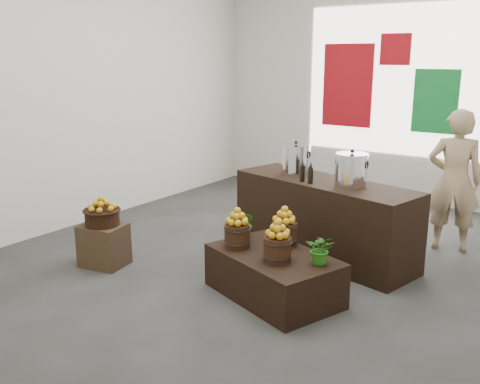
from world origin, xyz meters
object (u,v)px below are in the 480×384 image
Objects in this scene: stock_pot_center at (351,171)px; shopper at (454,181)px; counter at (324,219)px; stock_pot_left at (296,160)px; wicker_basket at (102,218)px; display_table at (274,275)px; crate at (104,245)px.

shopper is (0.84, 1.23, -0.24)m from stock_pot_center.
counter is at bearing 167.16° from stock_pot_center.
stock_pot_left is at bearing 180.00° from counter.
counter is 1.30× the size of shopper.
stock_pot_left is at bearing 167.16° from stock_pot_center.
shopper is (1.67, 1.04, -0.24)m from stock_pot_left.
stock_pot_center is (2.33, 1.66, 0.55)m from wicker_basket.
wicker_basket is at bearing -125.69° from counter.
stock_pot_left is at bearing 130.85° from display_table.
stock_pot_left reaches higher than counter.
display_table is at bearing 11.37° from wicker_basket.
crate is at bearing -125.69° from counter.
counter is 0.81m from stock_pot_left.
stock_pot_left is 1.00× the size of stock_pot_center.
counter is 6.47× the size of stock_pot_left.
crate is at bearing -144.56° from stock_pot_center.
display_table is 1.55m from stock_pot_center.
crate is 2.64m from counter.
stock_pot_center is at bearing 35.44° from wicker_basket.
counter is at bearing 41.47° from wicker_basket.
crate is 2.11m from display_table.
shopper reaches higher than crate.
wicker_basket is 0.22× the size of shopper.
crate is 0.21× the size of counter.
wicker_basket reaches higher than display_table.
stock_pot_left is (1.50, 1.84, 0.88)m from crate.
crate is at bearing 26.70° from shopper.
wicker_basket is 1.10× the size of stock_pot_left.
shopper is at bearing 85.16° from display_table.
stock_pot_center is at bearing 0.00° from counter.
wicker_basket is 2.44m from stock_pot_left.
display_table is 0.57× the size of counter.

